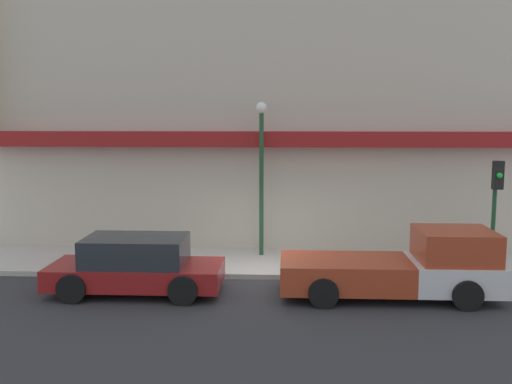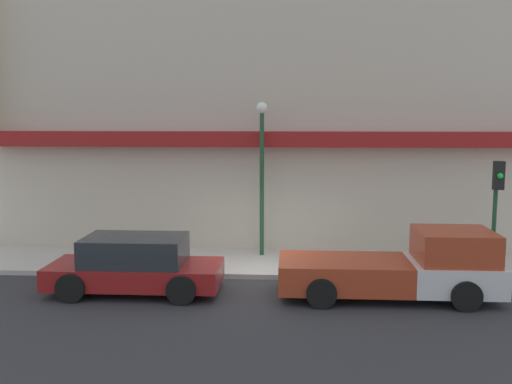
% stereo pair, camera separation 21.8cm
% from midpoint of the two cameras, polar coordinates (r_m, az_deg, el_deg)
% --- Properties ---
extents(ground_plane, '(80.00, 80.00, 0.00)m').
position_cam_midpoint_polar(ground_plane, '(16.41, 0.55, -8.76)').
color(ground_plane, '#2D2D30').
extents(sidewalk, '(36.00, 3.25, 0.15)m').
position_cam_midpoint_polar(sidewalk, '(17.96, 0.83, -7.08)').
color(sidewalk, '#B7B2A8').
rests_on(sidewalk, ground).
extents(building, '(19.80, 3.80, 9.45)m').
position_cam_midpoint_polar(building, '(20.48, 1.23, 6.70)').
color(building, '#BCB29E').
rests_on(building, ground).
extents(pickup_truck, '(5.53, 2.16, 1.77)m').
position_cam_midpoint_polar(pickup_truck, '(15.16, 14.90, -7.33)').
color(pickup_truck, silver).
rests_on(pickup_truck, ground).
extents(parked_car, '(4.50, 2.05, 1.50)m').
position_cam_midpoint_polar(parked_car, '(15.39, -11.58, -7.18)').
color(parked_car, maroon).
rests_on(parked_car, ground).
extents(fire_hydrant, '(0.20, 0.20, 0.71)m').
position_cam_midpoint_polar(fire_hydrant, '(17.21, -8.27, -6.34)').
color(fire_hydrant, yellow).
rests_on(fire_hydrant, sidewalk).
extents(street_lamp, '(0.36, 0.36, 4.92)m').
position_cam_midpoint_polar(street_lamp, '(18.18, 0.93, 3.33)').
color(street_lamp, '#1E4728').
rests_on(street_lamp, sidewalk).
extents(traffic_light, '(0.28, 0.42, 3.23)m').
position_cam_midpoint_polar(traffic_light, '(17.46, 23.25, -0.38)').
color(traffic_light, '#1E4728').
rests_on(traffic_light, sidewalk).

